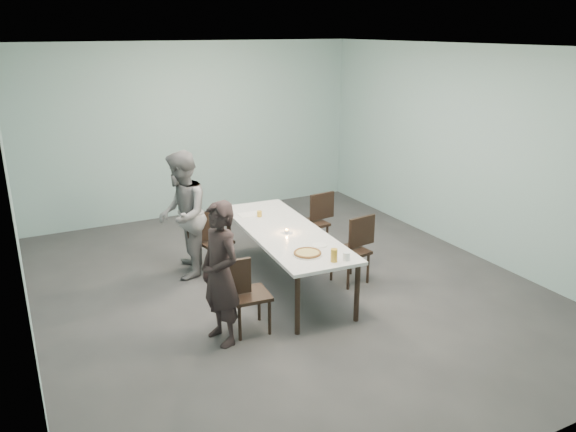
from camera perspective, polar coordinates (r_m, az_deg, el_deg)
name	(u,v)px	position (r m, az deg, el deg)	size (l,w,h in m)	color
ground	(285,287)	(7.36, -0.33, -7.19)	(7.00, 7.00, 0.00)	#333335
room_shell	(284,132)	(6.73, -0.36, 8.52)	(6.02, 7.02, 3.01)	#90B6B6
table	(285,235)	(7.17, -0.33, -1.89)	(1.07, 2.65, 0.75)	white
chair_near_left	(242,290)	(6.15, -4.68, -7.52)	(0.63, 0.45, 0.87)	black
chair_far_left	(209,237)	(7.69, -8.06, -2.15)	(0.64, 0.48, 0.87)	black
chair_near_right	(355,245)	(7.40, 6.83, -2.94)	(0.64, 0.47, 0.87)	black
chair_far_right	(316,218)	(8.39, 2.85, -0.20)	(0.63, 0.46, 0.87)	black
diner_near	(220,274)	(5.88, -6.88, -5.86)	(0.57, 0.37, 1.56)	black
diner_far	(182,215)	(7.54, -10.69, 0.09)	(0.83, 0.65, 1.70)	slate
pizza	(307,253)	(6.39, 1.99, -3.80)	(0.34, 0.34, 0.04)	white
side_plate	(319,245)	(6.66, 3.21, -2.98)	(0.18, 0.18, 0.01)	white
beer_glass	(334,255)	(6.20, 4.70, -4.01)	(0.08, 0.08, 0.15)	gold
water_tumbler	(346,256)	(6.27, 5.96, -4.10)	(0.08, 0.08, 0.09)	silver
tealight	(287,231)	(7.05, -0.13, -1.58)	(0.06, 0.06, 0.05)	silver
amber_tumbler	(259,214)	(7.66, -2.92, 0.23)	(0.07, 0.07, 0.08)	gold
menu	(250,214)	(7.76, -3.92, 0.16)	(0.30, 0.22, 0.01)	silver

